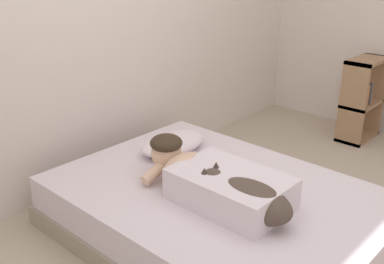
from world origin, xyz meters
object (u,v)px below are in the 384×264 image
Objects in this scene: dog at (246,198)px; person_lying at (211,178)px; pillow at (173,143)px; bed at (217,213)px; bookshelf at (362,99)px; coffee_cup at (185,163)px; cell_phone at (267,209)px.

person_lying is at bearing 81.20° from dog.
person_lying reaches higher than pillow.
bed is 0.65m from pillow.
bed is 2.13× the size of person_lying.
bookshelf is (2.22, 0.34, -0.05)m from dog.
pillow is at bearing 68.80° from dog.
bed is at bearing -110.34° from pillow.
coffee_cup is 2.05m from bookshelf.
person_lying is 0.28m from dog.
person_lying is 6.57× the size of cell_phone.
person_lying reaches higher than dog.
dog is at bearing -107.28° from coffee_cup.
coffee_cup reaches higher than cell_phone.
pillow is at bearing 59.78° from coffee_cup.
pillow reaches higher than cell_phone.
bed is at bearing 89.78° from cell_phone.
person_lying is (-0.08, -0.02, 0.27)m from bed.
dog is 4.60× the size of coffee_cup.
cell_phone is at bearing -95.92° from coffee_cup.
dog reaches higher than pillow.
pillow is 1.96m from bookshelf.
cell_phone is (0.12, -0.06, -0.10)m from dog.
bed is at bearing 14.09° from person_lying.
person_lying reaches higher than coffee_cup.
cell_phone is (-0.07, -0.68, -0.03)m from coffee_cup.
pillow is 0.94m from dog.
coffee_cup is (0.07, 0.33, 0.21)m from bed.
person_lying is at bearing -178.37° from bookshelf.
person_lying is 0.36m from cell_phone.
dog is at bearing -171.39° from bookshelf.
bookshelf is at bearing 8.61° from dog.
person_lying is at bearing -116.36° from pillow.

